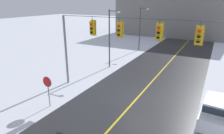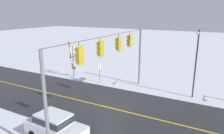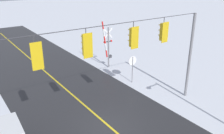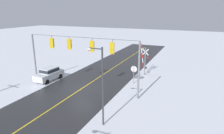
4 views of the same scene
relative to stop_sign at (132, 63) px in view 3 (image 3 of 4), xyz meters
name	(u,v)px [view 3 (image 3 of 4)]	position (x,y,z in m)	size (l,w,h in m)	color
ground_plane	(109,127)	(5.21, 4.19, -1.71)	(160.00, 160.00, 0.00)	silver
signal_span	(110,58)	(5.15, 4.18, 2.69)	(14.20, 0.47, 6.22)	gray
stop_sign	(132,63)	(0.00, 0.00, 0.00)	(0.80, 0.09, 2.35)	gray
railroad_crossing	(108,45)	(-0.32, -4.09, 0.56)	(1.21, 0.31, 4.60)	gray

